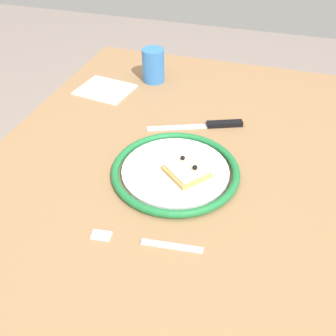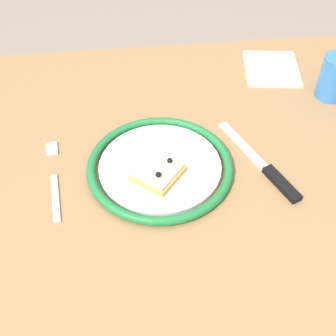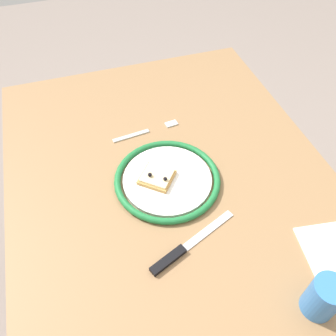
{
  "view_description": "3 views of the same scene",
  "coord_description": "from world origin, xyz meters",
  "px_view_note": "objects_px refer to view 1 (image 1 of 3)",
  "views": [
    {
      "loc": [
        -0.62,
        -0.18,
        1.27
      ],
      "look_at": [
        -0.03,
        -0.0,
        0.76
      ],
      "focal_mm": 40.94,
      "sensor_mm": 36.0,
      "label": 1
    },
    {
      "loc": [
        -0.07,
        -0.6,
        1.36
      ],
      "look_at": [
        -0.01,
        -0.02,
        0.76
      ],
      "focal_mm": 48.31,
      "sensor_mm": 36.0,
      "label": 2
    },
    {
      "loc": [
        0.53,
        -0.19,
        1.46
      ],
      "look_at": [
        -0.04,
        -0.01,
        0.78
      ],
      "focal_mm": 37.88,
      "sensor_mm": 36.0,
      "label": 3
    }
  ],
  "objects_px": {
    "dining_table": "(172,196)",
    "plate": "(175,171)",
    "fork": "(145,242)",
    "pizza_slice_near": "(187,171)",
    "cup": "(153,65)",
    "napkin": "(105,90)",
    "knife": "(212,125)"
  },
  "relations": [
    {
      "from": "pizza_slice_near",
      "to": "knife",
      "type": "relative_size",
      "value": 0.48
    },
    {
      "from": "plate",
      "to": "napkin",
      "type": "height_order",
      "value": "plate"
    },
    {
      "from": "cup",
      "to": "napkin",
      "type": "bearing_deg",
      "value": 130.81
    },
    {
      "from": "plate",
      "to": "pizza_slice_near",
      "type": "height_order",
      "value": "pizza_slice_near"
    },
    {
      "from": "dining_table",
      "to": "pizza_slice_near",
      "type": "relative_size",
      "value": 10.44
    },
    {
      "from": "cup",
      "to": "dining_table",
      "type": "bearing_deg",
      "value": -155.69
    },
    {
      "from": "fork",
      "to": "napkin",
      "type": "relative_size",
      "value": 1.37
    },
    {
      "from": "dining_table",
      "to": "fork",
      "type": "relative_size",
      "value": 5.68
    },
    {
      "from": "plate",
      "to": "fork",
      "type": "relative_size",
      "value": 1.36
    },
    {
      "from": "plate",
      "to": "fork",
      "type": "distance_m",
      "value": 0.2
    },
    {
      "from": "knife",
      "to": "cup",
      "type": "height_order",
      "value": "cup"
    },
    {
      "from": "dining_table",
      "to": "napkin",
      "type": "relative_size",
      "value": 7.77
    },
    {
      "from": "fork",
      "to": "napkin",
      "type": "bearing_deg",
      "value": 31.23
    },
    {
      "from": "napkin",
      "to": "knife",
      "type": "bearing_deg",
      "value": -105.99
    },
    {
      "from": "plate",
      "to": "napkin",
      "type": "distance_m",
      "value": 0.42
    },
    {
      "from": "dining_table",
      "to": "fork",
      "type": "height_order",
      "value": "fork"
    },
    {
      "from": "dining_table",
      "to": "plate",
      "type": "height_order",
      "value": "plate"
    },
    {
      "from": "plate",
      "to": "dining_table",
      "type": "bearing_deg",
      "value": 32.55
    },
    {
      "from": "knife",
      "to": "napkin",
      "type": "bearing_deg",
      "value": 74.01
    },
    {
      "from": "pizza_slice_near",
      "to": "cup",
      "type": "height_order",
      "value": "cup"
    },
    {
      "from": "dining_table",
      "to": "cup",
      "type": "relative_size",
      "value": 11.8
    },
    {
      "from": "fork",
      "to": "napkin",
      "type": "distance_m",
      "value": 0.58
    },
    {
      "from": "napkin",
      "to": "cup",
      "type": "bearing_deg",
      "value": -49.19
    },
    {
      "from": "fork",
      "to": "cup",
      "type": "xyz_separation_m",
      "value": [
        0.59,
        0.18,
        0.05
      ]
    },
    {
      "from": "pizza_slice_near",
      "to": "cup",
      "type": "distance_m",
      "value": 0.46
    },
    {
      "from": "dining_table",
      "to": "pizza_slice_near",
      "type": "height_order",
      "value": "pizza_slice_near"
    },
    {
      "from": "knife",
      "to": "fork",
      "type": "distance_m",
      "value": 0.4
    },
    {
      "from": "dining_table",
      "to": "fork",
      "type": "distance_m",
      "value": 0.24
    },
    {
      "from": "plate",
      "to": "napkin",
      "type": "relative_size",
      "value": 1.86
    },
    {
      "from": "dining_table",
      "to": "plate",
      "type": "bearing_deg",
      "value": -147.45
    },
    {
      "from": "dining_table",
      "to": "plate",
      "type": "xyz_separation_m",
      "value": [
        -0.02,
        -0.01,
        0.1
      ]
    },
    {
      "from": "dining_table",
      "to": "napkin",
      "type": "distance_m",
      "value": 0.41
    }
  ]
}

